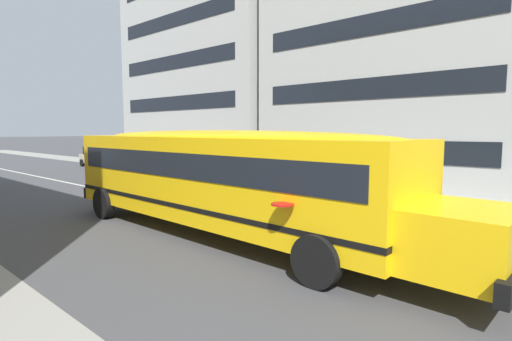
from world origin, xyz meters
The scene contains 8 objects.
ground_plane centered at (0.00, 0.00, 0.00)m, with size 400.00×400.00×0.00m, color #424244.
sidewalk_far centered at (0.00, 8.39, 0.01)m, with size 120.00×3.00×0.01m, color gray.
lane_centreline centered at (0.00, 0.00, 0.00)m, with size 110.00×0.16×0.01m, color silver.
school_bus centered at (0.48, -1.90, 1.76)m, with size 13.32×3.33×2.97m.
parked_car_beige_under_tree centered at (-22.56, 5.92, 0.84)m, with size 3.99×2.06×1.64m.
parked_car_black_near_corner centered at (-7.03, 5.63, 0.84)m, with size 3.93×1.94×1.64m.
apartment_block_far_left centered at (-17.41, 14.71, 8.25)m, with size 15.92×9.69×16.50m.
apartment_block_far_centre centered at (-1.14, 15.85, 8.25)m, with size 14.89×11.98×16.50m.
Camera 1 is at (8.44, -9.39, 2.96)m, focal length 27.64 mm.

